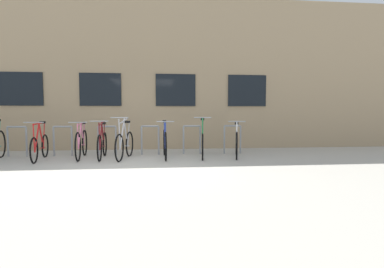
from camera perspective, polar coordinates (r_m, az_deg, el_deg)
The scene contains 10 objects.
ground_plane at distance 6.86m, azimuth -11.77°, elevation -6.05°, with size 42.00×42.00×0.00m, color #B2ADA0.
storefront_building at distance 13.21m, azimuth -9.14°, elevation 9.56°, with size 28.00×6.45×4.97m.
bike_rack at distance 8.69m, azimuth -11.90°, elevation -0.63°, with size 6.53×0.05×0.84m.
bicycle_pink at distance 8.46m, azimuth -20.23°, elevation -1.63°, with size 0.44×1.82×0.99m.
bicycle_red at distance 8.53m, azimuth -26.90°, elevation -1.98°, with size 0.44×1.67×1.00m.
bicycle_blue at distance 8.06m, azimuth -5.16°, elevation -1.64°, with size 0.44×1.83×1.01m.
bicycle_silver at distance 8.03m, azimuth -12.65°, elevation -1.83°, with size 0.44×1.65×1.11m.
bicycle_white at distance 8.26m, azimuth 8.44°, elevation -1.59°, with size 0.56×1.71×1.01m.
bicycle_green at distance 8.13m, azimuth 2.00°, elevation -1.65°, with size 0.44×1.73×1.11m.
bicycle_maroon at distance 8.24m, azimuth -16.66°, elevation -1.85°, with size 0.44×1.67×1.02m.
Camera 1 is at (0.68, -6.72, 1.18)m, focal length 28.11 mm.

